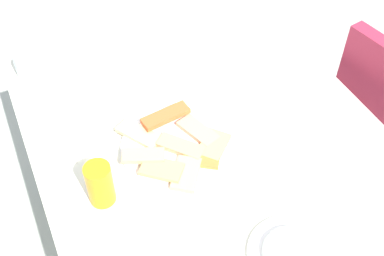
% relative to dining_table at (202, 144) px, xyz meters
% --- Properties ---
extents(ground_plane, '(6.00, 6.00, 0.00)m').
position_rel_dining_table_xyz_m(ground_plane, '(0.00, 0.00, -0.68)').
color(ground_plane, '#B0B4A6').
extents(dining_table, '(1.19, 0.95, 0.75)m').
position_rel_dining_table_xyz_m(dining_table, '(0.00, 0.00, 0.00)').
color(dining_table, silver).
rests_on(dining_table, ground_plane).
extents(pide_platter, '(0.32, 0.31, 0.04)m').
position_rel_dining_table_xyz_m(pide_platter, '(0.04, -0.10, 0.09)').
color(pide_platter, white).
rests_on(pide_platter, dining_table).
extents(salad_plate_greens, '(0.21, 0.21, 0.04)m').
position_rel_dining_table_xyz_m(salad_plate_greens, '(0.45, 0.01, 0.09)').
color(salad_plate_greens, white).
rests_on(salad_plate_greens, dining_table).
extents(soda_can, '(0.09, 0.09, 0.12)m').
position_rel_dining_table_xyz_m(soda_can, '(0.12, -0.33, 0.14)').
color(soda_can, orange).
rests_on(soda_can, dining_table).
extents(drinking_glass, '(0.07, 0.07, 0.09)m').
position_rel_dining_table_xyz_m(drinking_glass, '(-0.42, -0.40, 0.12)').
color(drinking_glass, silver).
rests_on(drinking_glass, dining_table).
extents(paper_napkin, '(0.19, 0.19, 0.00)m').
position_rel_dining_table_xyz_m(paper_napkin, '(-0.12, -0.33, 0.08)').
color(paper_napkin, white).
rests_on(paper_napkin, dining_table).
extents(fork, '(0.19, 0.07, 0.00)m').
position_rel_dining_table_xyz_m(fork, '(-0.12, -0.34, 0.08)').
color(fork, silver).
rests_on(fork, paper_napkin).
extents(spoon, '(0.19, 0.06, 0.00)m').
position_rel_dining_table_xyz_m(spoon, '(-0.12, -0.31, 0.08)').
color(spoon, silver).
rests_on(spoon, paper_napkin).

